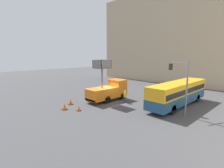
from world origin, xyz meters
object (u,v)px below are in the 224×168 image
at_px(utility_truck, 108,90).
at_px(city_bus, 179,92).
at_px(traffic_cone_mid_road, 71,102).
at_px(road_worker_near_truck, 87,95).
at_px(traffic_light_pole, 181,78).
at_px(traffic_cone_near_truck, 79,108).
at_px(road_worker_directing, 125,96).
at_px(traffic_cone_far_side, 65,107).

distance_m(utility_truck, city_bus, 9.60).
distance_m(utility_truck, traffic_cone_mid_road, 5.65).
height_order(utility_truck, road_worker_near_truck, utility_truck).
distance_m(traffic_light_pole, traffic_cone_mid_road, 14.21).
relative_size(traffic_light_pole, road_worker_near_truck, 3.21).
xyz_separation_m(traffic_cone_near_truck, traffic_cone_mid_road, (-3.08, 0.76, 0.06)).
height_order(utility_truck, road_worker_directing, utility_truck).
bearing_deg(utility_truck, traffic_light_pole, 10.13).
height_order(city_bus, road_worker_near_truck, city_bus).
xyz_separation_m(road_worker_directing, traffic_cone_near_truck, (-1.46, -6.71, -0.58)).
height_order(road_worker_near_truck, traffic_cone_mid_road, road_worker_near_truck).
distance_m(utility_truck, traffic_cone_far_side, 6.99).
bearing_deg(traffic_cone_far_side, utility_truck, 85.45).
bearing_deg(traffic_cone_near_truck, traffic_light_pole, 41.10).
distance_m(city_bus, road_worker_directing, 7.08).
bearing_deg(traffic_cone_near_truck, road_worker_directing, 77.70).
distance_m(road_worker_directing, traffic_cone_near_truck, 6.89).
relative_size(utility_truck, traffic_cone_near_truck, 10.37).
xyz_separation_m(traffic_cone_near_truck, traffic_cone_far_side, (-1.60, -0.97, 0.08)).
distance_m(road_worker_directing, traffic_cone_mid_road, 7.51).
bearing_deg(road_worker_directing, utility_truck, -59.57).
relative_size(road_worker_near_truck, traffic_cone_mid_road, 2.57).
bearing_deg(road_worker_near_truck, road_worker_directing, 10.97).
relative_size(utility_truck, traffic_light_pole, 1.04).
relative_size(traffic_cone_mid_road, traffic_cone_far_side, 0.96).
xyz_separation_m(utility_truck, traffic_cone_mid_road, (-2.03, -5.14, -1.16)).
height_order(traffic_light_pole, traffic_cone_near_truck, traffic_light_pole).
bearing_deg(road_worker_near_truck, traffic_cone_mid_road, -120.23).
height_order(traffic_cone_mid_road, traffic_cone_far_side, traffic_cone_far_side).
bearing_deg(traffic_cone_near_truck, traffic_cone_far_side, -148.71).
bearing_deg(traffic_cone_near_truck, city_bus, 54.91).
xyz_separation_m(traffic_light_pole, traffic_cone_mid_road, (-11.86, -6.90, -3.69)).
height_order(city_bus, traffic_cone_mid_road, city_bus).
xyz_separation_m(city_bus, traffic_light_pole, (1.41, -2.84, 2.20)).
distance_m(utility_truck, traffic_cone_near_truck, 6.12).
xyz_separation_m(traffic_light_pole, traffic_cone_far_side, (-10.38, -8.63, -3.68)).
distance_m(utility_truck, road_worker_directing, 2.72).
relative_size(traffic_light_pole, traffic_cone_near_truck, 9.97).
distance_m(traffic_cone_mid_road, traffic_cone_far_side, 2.28).
height_order(road_worker_directing, traffic_cone_far_side, road_worker_directing).
distance_m(road_worker_directing, traffic_cone_far_side, 8.29).
bearing_deg(traffic_cone_near_truck, utility_truck, 100.12).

